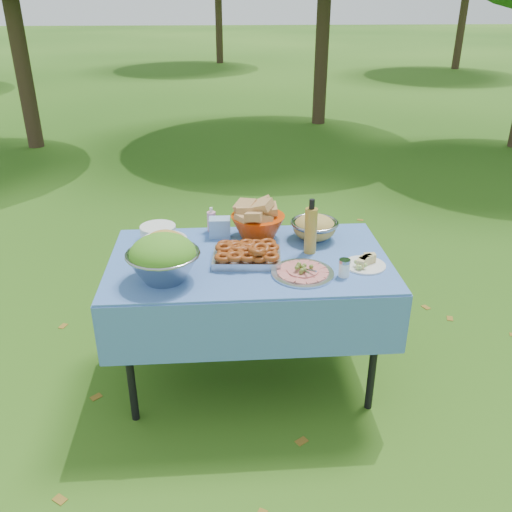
{
  "coord_description": "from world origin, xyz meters",
  "views": [
    {
      "loc": [
        -0.14,
        -2.55,
        2.01
      ],
      "look_at": [
        0.04,
        0.0,
        0.77
      ],
      "focal_mm": 38.0,
      "sensor_mm": 36.0,
      "label": 1
    }
  ],
  "objects_px": {
    "picnic_table": "(250,320)",
    "pasta_bowl_steel": "(314,227)",
    "bread_bowl": "(258,221)",
    "plate_stack": "(158,232)",
    "salad_bowl": "(163,258)",
    "charcuterie_platter": "(303,268)",
    "oil_bottle": "(311,226)"
  },
  "relations": [
    {
      "from": "salad_bowl",
      "to": "bread_bowl",
      "type": "height_order",
      "value": "salad_bowl"
    },
    {
      "from": "pasta_bowl_steel",
      "to": "oil_bottle",
      "type": "bearing_deg",
      "value": -106.53
    },
    {
      "from": "picnic_table",
      "to": "salad_bowl",
      "type": "distance_m",
      "value": 0.68
    },
    {
      "from": "oil_bottle",
      "to": "pasta_bowl_steel",
      "type": "bearing_deg",
      "value": 73.47
    },
    {
      "from": "charcuterie_platter",
      "to": "picnic_table",
      "type": "bearing_deg",
      "value": 142.17
    },
    {
      "from": "picnic_table",
      "to": "oil_bottle",
      "type": "xyz_separation_m",
      "value": [
        0.33,
        0.05,
        0.53
      ]
    },
    {
      "from": "bread_bowl",
      "to": "charcuterie_platter",
      "type": "distance_m",
      "value": 0.51
    },
    {
      "from": "salad_bowl",
      "to": "charcuterie_platter",
      "type": "distance_m",
      "value": 0.68
    },
    {
      "from": "picnic_table",
      "to": "oil_bottle",
      "type": "bearing_deg",
      "value": 8.99
    },
    {
      "from": "oil_bottle",
      "to": "charcuterie_platter",
      "type": "bearing_deg",
      "value": -106.92
    },
    {
      "from": "salad_bowl",
      "to": "charcuterie_platter",
      "type": "relative_size",
      "value": 1.12
    },
    {
      "from": "pasta_bowl_steel",
      "to": "charcuterie_platter",
      "type": "height_order",
      "value": "pasta_bowl_steel"
    },
    {
      "from": "salad_bowl",
      "to": "charcuterie_platter",
      "type": "xyz_separation_m",
      "value": [
        0.68,
        0.01,
        -0.08
      ]
    },
    {
      "from": "bread_bowl",
      "to": "plate_stack",
      "type": "bearing_deg",
      "value": 178.65
    },
    {
      "from": "picnic_table",
      "to": "charcuterie_platter",
      "type": "height_order",
      "value": "charcuterie_platter"
    },
    {
      "from": "plate_stack",
      "to": "pasta_bowl_steel",
      "type": "xyz_separation_m",
      "value": [
        0.88,
        -0.05,
        0.03
      ]
    },
    {
      "from": "plate_stack",
      "to": "pasta_bowl_steel",
      "type": "relative_size",
      "value": 0.76
    },
    {
      "from": "picnic_table",
      "to": "salad_bowl",
      "type": "bearing_deg",
      "value": -153.98
    },
    {
      "from": "picnic_table",
      "to": "salad_bowl",
      "type": "xyz_separation_m",
      "value": [
        -0.42,
        -0.21,
        0.5
      ]
    },
    {
      "from": "bread_bowl",
      "to": "charcuterie_platter",
      "type": "bearing_deg",
      "value": -68.01
    },
    {
      "from": "charcuterie_platter",
      "to": "oil_bottle",
      "type": "relative_size",
      "value": 1.04
    },
    {
      "from": "picnic_table",
      "to": "plate_stack",
      "type": "bearing_deg",
      "value": 150.47
    },
    {
      "from": "bread_bowl",
      "to": "pasta_bowl_steel",
      "type": "distance_m",
      "value": 0.32
    },
    {
      "from": "bread_bowl",
      "to": "picnic_table",
      "type": "bearing_deg",
      "value": -103.78
    },
    {
      "from": "picnic_table",
      "to": "charcuterie_platter",
      "type": "distance_m",
      "value": 0.53
    },
    {
      "from": "bread_bowl",
      "to": "pasta_bowl_steel",
      "type": "height_order",
      "value": "bread_bowl"
    },
    {
      "from": "picnic_table",
      "to": "charcuterie_platter",
      "type": "relative_size",
      "value": 4.68
    },
    {
      "from": "picnic_table",
      "to": "pasta_bowl_steel",
      "type": "xyz_separation_m",
      "value": [
        0.38,
        0.23,
        0.45
      ]
    },
    {
      "from": "bread_bowl",
      "to": "salad_bowl",
      "type": "bearing_deg",
      "value": -135.85
    },
    {
      "from": "plate_stack",
      "to": "oil_bottle",
      "type": "distance_m",
      "value": 0.86
    },
    {
      "from": "pasta_bowl_steel",
      "to": "picnic_table",
      "type": "bearing_deg",
      "value": -148.97
    },
    {
      "from": "picnic_table",
      "to": "charcuterie_platter",
      "type": "xyz_separation_m",
      "value": [
        0.25,
        -0.2,
        0.42
      ]
    }
  ]
}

